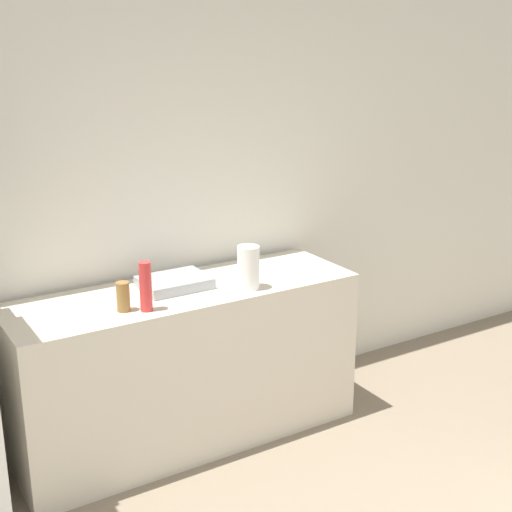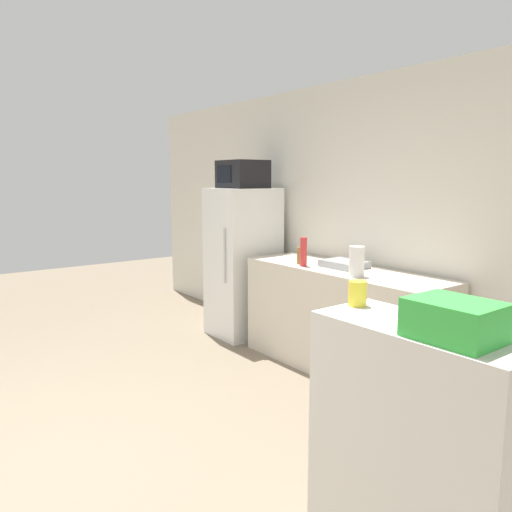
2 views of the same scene
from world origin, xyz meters
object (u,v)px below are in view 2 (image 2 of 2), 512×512
at_px(microwave, 243,174).
at_px(bottle_tall, 304,252).
at_px(jar, 358,293).
at_px(refrigerator, 243,262).
at_px(bottle_short, 300,256).
at_px(basket, 454,320).
at_px(paper_towel_roll, 357,261).

relative_size(microwave, bottle_tall, 1.78).
bearing_deg(jar, microwave, 153.36).
bearing_deg(refrigerator, bottle_tall, -6.15).
distance_m(bottle_short, jar, 2.36).
relative_size(basket, paper_towel_roll, 1.23).
relative_size(basket, jar, 2.68).
height_order(bottle_short, basket, basket).
bearing_deg(microwave, jar, -26.64).
height_order(refrigerator, bottle_tall, refrigerator).
relative_size(bottle_tall, basket, 0.87).
xyz_separation_m(microwave, bottle_tall, (1.09, -0.12, -0.69)).
bearing_deg(bottle_short, jar, -36.16).
height_order(microwave, bottle_tall, microwave).
bearing_deg(basket, microwave, 155.69).
bearing_deg(bottle_tall, microwave, 173.91).
distance_m(bottle_tall, jar, 2.24).
bearing_deg(jar, paper_towel_roll, 131.44).
relative_size(refrigerator, paper_towel_roll, 6.57).
bearing_deg(jar, bottle_tall, 143.47).
relative_size(bottle_tall, bottle_short, 1.69).
bearing_deg(bottle_tall, paper_towel_roll, 1.12).
distance_m(microwave, paper_towel_roll, 1.84).
bearing_deg(basket, bottle_short, 148.57).
bearing_deg(microwave, bottle_short, -3.46).
distance_m(refrigerator, microwave, 0.94).
relative_size(jar, paper_towel_roll, 0.46).
xyz_separation_m(refrigerator, bottle_tall, (1.09, -0.12, 0.25)).
xyz_separation_m(basket, jar, (-0.52, 0.09, -0.01)).
bearing_deg(refrigerator, microwave, -106.42).
xyz_separation_m(bottle_tall, paper_towel_roll, (0.61, 0.01, -0.01)).
height_order(bottle_tall, paper_towel_roll, bottle_tall).
height_order(refrigerator, basket, refrigerator).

